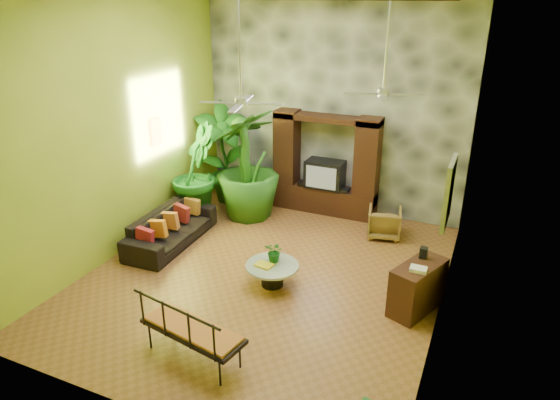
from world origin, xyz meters
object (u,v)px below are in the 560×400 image
at_px(ceiling_fan_front, 241,88).
at_px(tall_plant_a, 224,154).
at_px(tall_plant_c, 248,164).
at_px(ceiling_fan_back, 384,80).
at_px(coffee_table, 272,272).
at_px(tall_plant_b, 195,172).
at_px(entertainment_center, 325,172).
at_px(iron_bench, 189,329).
at_px(side_console, 418,287).
at_px(wicker_armchair, 384,223).
at_px(sofa, 171,228).

relative_size(ceiling_fan_front, tall_plant_a, 0.77).
distance_m(ceiling_fan_front, tall_plant_c, 3.61).
height_order(ceiling_fan_back, coffee_table, ceiling_fan_back).
bearing_deg(ceiling_fan_front, tall_plant_b, 138.38).
distance_m(entertainment_center, tall_plant_c, 1.78).
distance_m(tall_plant_b, tall_plant_c, 1.18).
height_order(entertainment_center, iron_bench, entertainment_center).
relative_size(tall_plant_b, side_console, 2.08).
bearing_deg(tall_plant_b, ceiling_fan_front, -41.62).
distance_m(ceiling_fan_back, tall_plant_a, 4.81).
xyz_separation_m(ceiling_fan_back, side_console, (1.05, -1.19, -2.99)).
bearing_deg(tall_plant_c, ceiling_fan_front, -63.66).
xyz_separation_m(ceiling_fan_front, ceiling_fan_back, (1.80, 1.60, 0.00)).
height_order(ceiling_fan_front, coffee_table, ceiling_fan_front).
relative_size(tall_plant_b, tall_plant_c, 0.86).
height_order(entertainment_center, ceiling_fan_front, ceiling_fan_front).
relative_size(wicker_armchair, tall_plant_a, 0.28).
bearing_deg(coffee_table, sofa, 166.43).
xyz_separation_m(entertainment_center, tall_plant_b, (-2.53, -1.47, 0.10)).
bearing_deg(ceiling_fan_front, coffee_table, 17.81).
distance_m(tall_plant_b, coffee_table, 3.47).
bearing_deg(coffee_table, tall_plant_c, 125.05).
distance_m(wicker_armchair, tall_plant_a, 4.09).
bearing_deg(sofa, entertainment_center, -41.93).
distance_m(entertainment_center, sofa, 3.67).
relative_size(tall_plant_a, iron_bench, 1.50).
relative_size(ceiling_fan_front, ceiling_fan_back, 1.00).
bearing_deg(tall_plant_c, coffee_table, -54.95).
xyz_separation_m(ceiling_fan_back, wicker_armchair, (-0.03, 1.21, -3.09)).
relative_size(ceiling_fan_front, tall_plant_c, 0.75).
relative_size(tall_plant_c, coffee_table, 2.68).
height_order(wicker_armchair, coffee_table, wicker_armchair).
xyz_separation_m(entertainment_center, side_console, (2.65, -3.13, -0.56)).
bearing_deg(tall_plant_c, tall_plant_a, 149.53).
xyz_separation_m(ceiling_fan_back, sofa, (-3.90, -0.85, -3.07)).
xyz_separation_m(ceiling_fan_front, sofa, (-2.10, 0.75, -3.07)).
height_order(entertainment_center, coffee_table, entertainment_center).
bearing_deg(sofa, ceiling_fan_back, -80.07).
distance_m(ceiling_fan_front, tall_plant_b, 3.89).
distance_m(coffee_table, side_console, 2.43).
xyz_separation_m(entertainment_center, iron_bench, (0.03, -5.62, -0.43)).
relative_size(entertainment_center, tall_plant_c, 0.97).
xyz_separation_m(tall_plant_c, coffee_table, (1.71, -2.44, -0.98)).
relative_size(ceiling_fan_back, tall_plant_b, 0.87).
bearing_deg(side_console, tall_plant_c, 174.04).
height_order(sofa, coffee_table, sofa).
bearing_deg(iron_bench, tall_plant_a, 125.57).
distance_m(ceiling_fan_front, iron_bench, 3.55).
xyz_separation_m(tall_plant_a, tall_plant_b, (-0.13, -1.06, -0.14)).
bearing_deg(ceiling_fan_front, tall_plant_a, 125.16).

